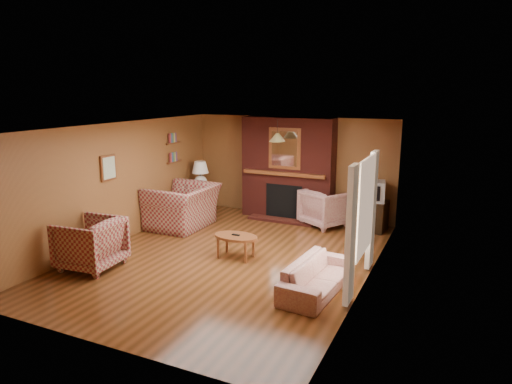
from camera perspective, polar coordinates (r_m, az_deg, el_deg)
The scene contains 20 objects.
floor at distance 8.51m, azimuth -3.37°, elevation -8.18°, with size 6.50×6.50×0.00m, color #46260F.
ceiling at distance 7.98m, azimuth -3.59°, elevation 8.13°, with size 6.50×6.50×0.00m, color white.
wall_back at distance 11.08m, azimuth 4.50°, elevation 3.16°, with size 6.50×6.50×0.00m, color brown.
wall_front at distance 5.63m, azimuth -19.42°, elevation -7.08°, with size 6.50×6.50×0.00m, color brown.
wall_left at distance 9.58m, azimuth -16.77°, elevation 1.14°, with size 6.50×6.50×0.00m, color brown.
wall_right at distance 7.35m, azimuth 13.98°, elevation -2.13°, with size 6.50×6.50×0.00m, color brown.
fireplace at distance 10.83m, azimuth 4.01°, elevation 2.86°, with size 2.20×0.82×2.40m.
window_right at distance 7.19m, azimuth 13.27°, elevation -3.04°, with size 0.10×1.85×2.00m.
bookshelf at distance 10.94m, azimuth -10.12°, elevation 5.35°, with size 0.09×0.55×0.71m.
botanical_print at distance 9.28m, azimuth -17.97°, elevation 2.89°, with size 0.05×0.40×0.50m.
pendant_light at distance 10.09m, azimuth 2.69°, elevation 6.83°, with size 0.36×0.36×0.48m.
plaid_loveseat at distance 10.33m, azimuth -9.16°, elevation -1.79°, with size 1.46×1.28×0.95m, color maroon.
plaid_armchair at distance 8.41m, azimuth -20.00°, elevation -6.05°, with size 0.94×0.97×0.88m, color maroon.
floral_sofa at distance 7.16m, azimuth 7.70°, elevation -10.35°, with size 1.68×0.66×0.49m, color tan.
floral_armchair at distance 10.43m, azimuth 8.64°, elevation -1.94°, with size 0.90×0.92×0.84m, color tan.
coffee_table at distance 8.39m, azimuth -2.53°, elevation -5.80°, with size 0.84×0.52×0.45m.
side_table at distance 11.46m, azimuth -6.89°, elevation -1.09°, with size 0.47×0.47×0.63m, color brown.
table_lamp at distance 11.31m, azimuth -6.98°, elevation 2.32°, with size 0.41×0.41×0.68m.
tv_stand at distance 10.31m, azimuth 14.28°, elevation -2.88°, with size 0.61×0.55×0.66m, color black.
crt_tv at distance 10.18m, azimuth 14.45°, elevation 0.12°, with size 0.56×0.55×0.45m.
Camera 1 is at (3.78, -7.00, 3.04)m, focal length 32.00 mm.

